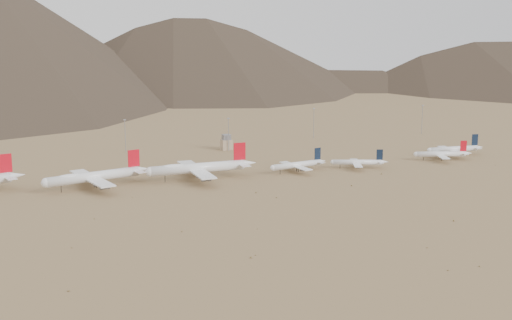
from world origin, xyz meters
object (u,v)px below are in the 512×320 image
object	(u,v)px
narrowbody_b	(359,162)
control_tower	(226,143)
narrowbody_a	(298,165)
widebody_centre	(94,176)
widebody_east	(198,168)

from	to	relation	value
narrowbody_b	control_tower	bearing A→B (deg)	144.21
narrowbody_a	control_tower	size ratio (longest dim) A/B	3.69
narrowbody_a	control_tower	xyz separation A→B (m)	(-20.99, 91.25, 0.54)
narrowbody_a	control_tower	world-z (taller)	narrowbody_a
widebody_centre	control_tower	bearing A→B (deg)	24.77
widebody_centre	control_tower	world-z (taller)	widebody_centre
widebody_centre	control_tower	xyz separation A→B (m)	(113.06, 90.25, -1.81)
narrowbody_b	control_tower	world-z (taller)	narrowbody_b
widebody_east	control_tower	world-z (taller)	widebody_east
widebody_centre	widebody_east	world-z (taller)	widebody_east
widebody_centre	widebody_east	bearing A→B (deg)	-13.81
widebody_east	narrowbody_a	bearing A→B (deg)	-2.11
widebody_centre	narrowbody_b	size ratio (longest dim) A/B	1.80
widebody_east	control_tower	xyz separation A→B (m)	(47.59, 90.22, -2.25)
narrowbody_a	widebody_east	bearing A→B (deg)	168.67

